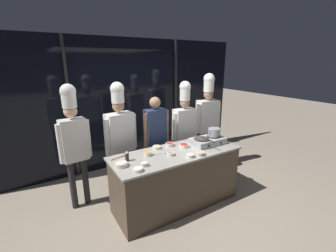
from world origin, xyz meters
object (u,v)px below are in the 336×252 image
object	(u,v)px
frying_pan	(202,138)
stock_pot	(214,132)
prep_bowl_chili_flakes	(184,145)
chef_pastry	(207,115)
person_guest	(156,133)
portable_stove	(208,141)
prep_bowl_garlic	(190,155)
prep_bowl_ginger	(157,147)
chef_line	(184,124)
prep_bowl_rice	(138,169)
prep_bowl_bean_sprouts	(144,164)
prep_bowl_bell_pepper	(170,144)
chef_head	(73,136)
prep_bowl_carrots	(148,154)
prep_bowl_onion	(121,164)
prep_bowl_mushrooms	(171,154)
prep_bowl_shrimp	(200,153)
serving_spoon_slotted	(162,153)
squeeze_bottle_soy	(127,156)
chef_sous	(120,132)
serving_spoon_solid	(122,156)

from	to	relation	value
frying_pan	stock_pot	bearing A→B (deg)	1.02
prep_bowl_chili_flakes	chef_pastry	world-z (taller)	chef_pastry
frying_pan	person_guest	bearing A→B (deg)	126.89
portable_stove	prep_bowl_garlic	bearing A→B (deg)	-154.32
prep_bowl_ginger	chef_line	bearing A→B (deg)	27.00
prep_bowl_ginger	chef_pastry	size ratio (longest dim) A/B	0.07
prep_bowl_rice	prep_bowl_bean_sprouts	xyz separation A→B (m)	(0.13, 0.09, 0.00)
prep_bowl_bell_pepper	chef_line	world-z (taller)	chef_line
chef_head	person_guest	xyz separation A→B (m)	(1.33, -0.10, -0.16)
stock_pot	prep_bowl_carrots	xyz separation A→B (m)	(-1.20, 0.09, -0.16)
portable_stove	prep_bowl_bean_sprouts	size ratio (longest dim) A/B	5.95
person_guest	prep_bowl_chili_flakes	bearing A→B (deg)	109.21
stock_pot	person_guest	xyz separation A→B (m)	(-0.76, 0.66, -0.07)
prep_bowl_garlic	chef_pastry	bearing A→B (deg)	40.31
prep_bowl_chili_flakes	prep_bowl_onion	distance (m)	1.11
portable_stove	prep_bowl_mushrooms	bearing A→B (deg)	-174.58
prep_bowl_shrimp	serving_spoon_slotted	size ratio (longest dim) A/B	0.65
prep_bowl_ginger	prep_bowl_mushrooms	xyz separation A→B (m)	(0.06, -0.33, -0.00)
squeeze_bottle_soy	chef_line	world-z (taller)	chef_line
chef_sous	prep_bowl_ginger	bearing A→B (deg)	121.03
prep_bowl_ginger	prep_bowl_shrimp	distance (m)	0.70
prep_bowl_shrimp	prep_bowl_garlic	distance (m)	0.16
prep_bowl_shrimp	prep_bowl_mushrooms	size ratio (longest dim) A/B	1.18
prep_bowl_garlic	prep_bowl_bell_pepper	bearing A→B (deg)	92.00
portable_stove	prep_bowl_bell_pepper	distance (m)	0.64
stock_pot	prep_bowl_rice	xyz separation A→B (m)	(-1.52, -0.28, -0.16)
prep_bowl_bell_pepper	chef_line	bearing A→B (deg)	35.89
prep_bowl_garlic	chef_sous	bearing A→B (deg)	123.69
chef_head	chef_line	size ratio (longest dim) A/B	1.03
prep_bowl_bean_sprouts	chef_sous	xyz separation A→B (m)	(0.01, 0.93, 0.18)
prep_bowl_shrimp	chef_head	xyz separation A→B (m)	(-1.54, 1.05, 0.24)
frying_pan	prep_bowl_carrots	size ratio (longest dim) A/B	3.86
prep_bowl_shrimp	prep_bowl_garlic	world-z (taller)	prep_bowl_shrimp
prep_bowl_mushrooms	prep_bowl_chili_flakes	bearing A→B (deg)	24.77
prep_bowl_carrots	serving_spoon_solid	world-z (taller)	prep_bowl_carrots
prep_bowl_bell_pepper	chef_sous	size ratio (longest dim) A/B	0.07
person_guest	prep_bowl_ginger	bearing A→B (deg)	62.32
portable_stove	prep_bowl_rice	size ratio (longest dim) A/B	4.47
frying_pan	stock_pot	xyz separation A→B (m)	(0.26, 0.00, 0.05)
portable_stove	prep_bowl_bean_sprouts	bearing A→B (deg)	-171.58
frying_pan	prep_bowl_garlic	distance (m)	0.52
prep_bowl_bean_sprouts	chef_sous	distance (m)	0.95
chef_head	chef_line	world-z (taller)	chef_head
prep_bowl_carrots	prep_bowl_shrimp	size ratio (longest dim) A/B	0.84
prep_bowl_carrots	chef_sous	world-z (taller)	chef_sous
prep_bowl_rice	squeeze_bottle_soy	bearing A→B (deg)	89.98
stock_pot	prep_bowl_garlic	bearing A→B (deg)	-158.65
prep_bowl_bean_sprouts	prep_bowl_bell_pepper	size ratio (longest dim) A/B	0.68
prep_bowl_garlic	chef_line	size ratio (longest dim) A/B	0.06
person_guest	chef_line	xyz separation A→B (m)	(0.65, 0.04, 0.06)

